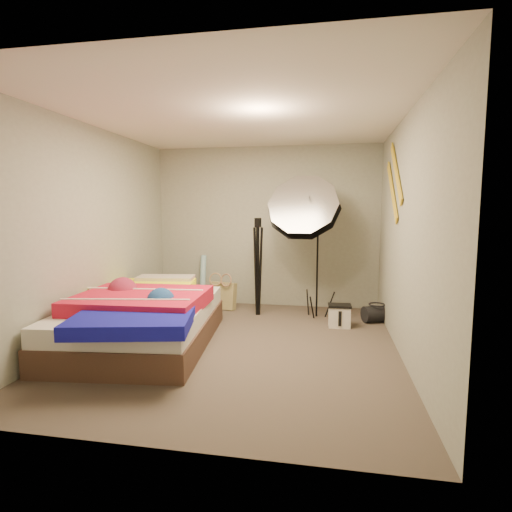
% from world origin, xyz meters
% --- Properties ---
extents(floor, '(4.00, 4.00, 0.00)m').
position_xyz_m(floor, '(0.00, 0.00, 0.00)').
color(floor, brown).
rests_on(floor, ground).
extents(ceiling, '(4.00, 4.00, 0.00)m').
position_xyz_m(ceiling, '(0.00, 0.00, 2.50)').
color(ceiling, silver).
rests_on(ceiling, wall_back).
extents(wall_back, '(3.50, 0.00, 3.50)m').
position_xyz_m(wall_back, '(0.00, 2.00, 1.25)').
color(wall_back, '#9A9F8E').
rests_on(wall_back, floor).
extents(wall_front, '(3.50, 0.00, 3.50)m').
position_xyz_m(wall_front, '(0.00, -2.00, 1.25)').
color(wall_front, '#9A9F8E').
rests_on(wall_front, floor).
extents(wall_left, '(0.00, 4.00, 4.00)m').
position_xyz_m(wall_left, '(-1.75, 0.00, 1.25)').
color(wall_left, '#9A9F8E').
rests_on(wall_left, floor).
extents(wall_right, '(0.00, 4.00, 4.00)m').
position_xyz_m(wall_right, '(1.75, 0.00, 1.25)').
color(wall_right, '#9A9F8E').
rests_on(wall_right, floor).
extents(tote_bag, '(0.44, 0.27, 0.43)m').
position_xyz_m(tote_bag, '(-0.60, 1.60, 0.21)').
color(tote_bag, tan).
rests_on(tote_bag, floor).
extents(wrapping_roll, '(0.09, 0.23, 0.79)m').
position_xyz_m(wrapping_roll, '(-1.02, 1.90, 0.39)').
color(wrapping_roll, '#4BADC9').
rests_on(wrapping_roll, floor).
extents(camera_case, '(0.28, 0.21, 0.27)m').
position_xyz_m(camera_case, '(1.14, 0.94, 0.14)').
color(camera_case, silver).
rests_on(camera_case, floor).
extents(duffel_bag, '(0.42, 0.35, 0.22)m').
position_xyz_m(duffel_bag, '(1.65, 1.26, 0.11)').
color(duffel_bag, black).
rests_on(duffel_bag, floor).
extents(wall_stripe_upper, '(0.02, 0.91, 0.78)m').
position_xyz_m(wall_stripe_upper, '(1.73, 0.60, 1.95)').
color(wall_stripe_upper, gold).
rests_on(wall_stripe_upper, wall_right).
extents(wall_stripe_lower, '(0.02, 0.91, 0.78)m').
position_xyz_m(wall_stripe_lower, '(1.73, 0.85, 1.75)').
color(wall_stripe_lower, gold).
rests_on(wall_stripe_lower, wall_right).
extents(bed, '(1.79, 2.44, 0.63)m').
position_xyz_m(bed, '(-1.07, -0.13, 0.32)').
color(bed, '#4D3328').
rests_on(bed, floor).
extents(photo_umbrella, '(1.28, 0.99, 2.12)m').
position_xyz_m(photo_umbrella, '(0.65, 1.31, 1.52)').
color(photo_umbrella, black).
rests_on(photo_umbrella, floor).
extents(camera_tripod, '(0.09, 0.09, 1.41)m').
position_xyz_m(camera_tripod, '(-0.01, 1.35, 0.81)').
color(camera_tripod, black).
rests_on(camera_tripod, floor).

